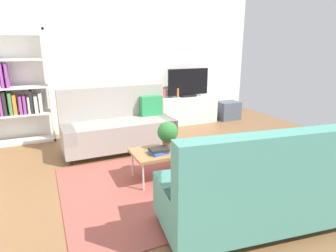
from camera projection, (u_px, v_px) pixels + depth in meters
ground_plane at (173, 175)px, 4.16m from camera, size 7.68×7.68×0.00m
wall_far at (119, 62)px, 6.23m from camera, size 6.40×0.12×2.90m
area_rug at (174, 183)px, 3.91m from camera, size 2.90×2.20×0.01m
couch_beige at (118, 125)px, 5.09m from camera, size 1.91×0.87×1.10m
couch_green at (256, 189)px, 2.85m from camera, size 1.99×1.08×1.10m
coffee_table at (172, 151)px, 4.00m from camera, size 1.10×0.56×0.42m
tv_console at (187, 110)px, 6.82m from camera, size 1.40×0.44×0.64m
tv at (188, 83)px, 6.63m from camera, size 1.00×0.20×0.64m
bookshelf at (16, 91)px, 5.28m from camera, size 1.10×0.36×2.10m
storage_trunk at (228, 111)px, 7.19m from camera, size 0.52×0.40×0.44m
potted_plant at (168, 133)px, 3.93m from camera, size 0.28×0.28×0.39m
table_book_0 at (159, 152)px, 3.83m from camera, size 0.28×0.23×0.04m
table_book_1 at (159, 150)px, 3.82m from camera, size 0.24×0.18×0.03m
vase_0 at (164, 94)px, 6.53m from camera, size 0.10×0.10×0.20m
vase_1 at (170, 94)px, 6.59m from camera, size 0.09×0.09×0.14m
bottle_0 at (178, 93)px, 6.56m from camera, size 0.05×0.05×0.21m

